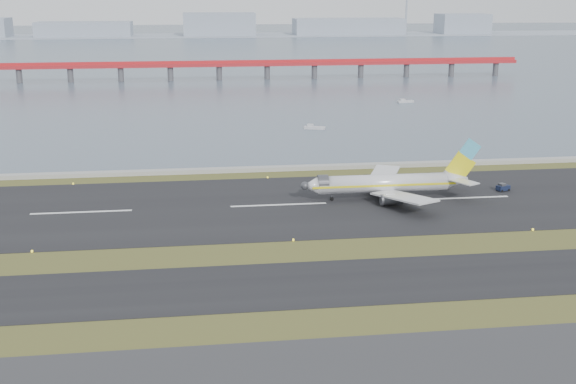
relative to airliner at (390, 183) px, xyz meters
name	(u,v)px	position (x,y,z in m)	size (l,w,h in m)	color
ground	(299,256)	(-24.08, -31.77, -3.46)	(1000.00, 1000.00, 0.00)	#314016
taxiway_strip	(311,283)	(-24.08, -43.77, -3.41)	(1000.00, 18.00, 0.10)	black
runway_strip	(279,205)	(-24.08, -1.77, -3.41)	(1000.00, 45.00, 0.10)	black
seawall	(265,169)	(-24.08, 28.23, -2.96)	(1000.00, 2.50, 1.00)	gray
bay_water	(214,48)	(-24.08, 428.23, -3.46)	(1400.00, 800.00, 1.30)	#414C5D
red_pier	(267,65)	(-4.08, 218.23, 3.82)	(260.00, 5.00, 10.20)	red
far_shoreline	(223,29)	(-10.46, 588.23, 2.61)	(1400.00, 80.00, 60.50)	#909BAA
airliner	(390,183)	(0.00, 0.00, 0.00)	(38.52, 32.89, 12.80)	silver
pushback_tug	(503,187)	(26.67, 2.61, -2.56)	(3.25, 2.49, 1.84)	#121932
workboat_near	(314,127)	(-2.81, 81.80, -2.94)	(7.04, 4.12, 1.63)	#BBBBBF
workboat_far	(405,101)	(42.42, 133.24, -2.95)	(6.85, 3.21, 1.60)	#BBBBBF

